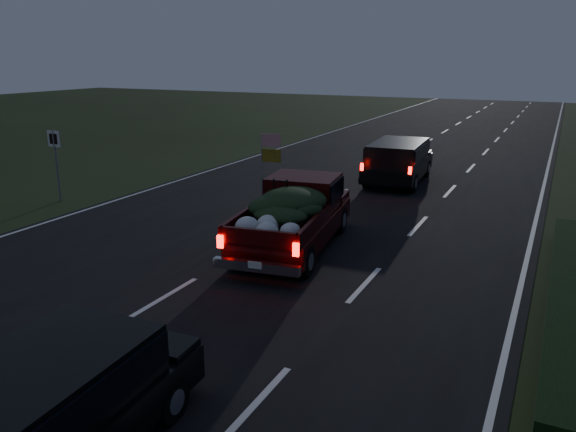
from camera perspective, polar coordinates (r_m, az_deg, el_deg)
The scene contains 7 objects.
ground at distance 12.34m, azimuth -12.38°, elevation -8.09°, with size 120.00×120.00×0.00m, color black.
road_asphalt at distance 12.33m, azimuth -12.38°, elevation -8.05°, with size 14.00×120.00×0.02m, color black.
hedge_row at distance 12.62m, azimuth 27.14°, elevation -7.53°, with size 1.00×10.00×0.60m, color black.
route_sign at distance 21.10m, azimuth -22.54°, elevation 5.80°, with size 0.55×0.08×2.50m.
pickup_truck at distance 14.76m, azimuth 0.61°, elevation 0.48°, with size 2.66×5.36×2.69m.
lead_suv at distance 22.91m, azimuth 11.14°, elevation 5.84°, with size 2.27×4.85×1.36m.
rear_suv at distance 7.59m, azimuth -24.21°, elevation -17.56°, with size 2.19×4.42×1.24m.
Camera 1 is at (7.19, -8.71, 4.96)m, focal length 35.00 mm.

